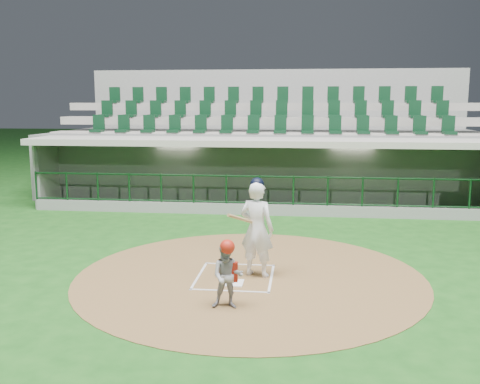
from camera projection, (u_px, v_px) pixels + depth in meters
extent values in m
plane|color=#164B15|center=(237.00, 273.00, 11.30)|extent=(120.00, 120.00, 0.00)
cylinder|color=brown|center=(250.00, 276.00, 11.07)|extent=(7.20, 7.20, 0.01)
cube|color=white|center=(232.00, 283.00, 10.61)|extent=(0.43, 0.43, 0.02)
cube|color=silver|center=(199.00, 275.00, 11.09)|extent=(0.05, 1.80, 0.01)
cube|color=white|center=(271.00, 278.00, 10.92)|extent=(0.05, 1.80, 0.01)
cube|color=silver|center=(240.00, 264.00, 11.84)|extent=(1.55, 0.05, 0.01)
cube|color=white|center=(229.00, 291.00, 10.17)|extent=(1.55, 0.05, 0.01)
cube|color=slate|center=(263.00, 221.00, 18.74)|extent=(15.00, 3.00, 0.10)
cube|color=slate|center=(266.00, 176.00, 20.08)|extent=(15.00, 0.20, 2.70)
cube|color=#B4B09F|center=(266.00, 169.00, 19.92)|extent=(13.50, 0.04, 0.90)
cube|color=slate|center=(57.00, 178.00, 19.37)|extent=(0.20, 3.00, 2.70)
cube|color=#A5A195|center=(263.00, 140.00, 18.02)|extent=(15.40, 3.50, 0.20)
cube|color=gray|center=(259.00, 210.00, 17.11)|extent=(15.00, 0.15, 0.40)
cube|color=black|center=(260.00, 161.00, 16.85)|extent=(15.00, 0.01, 0.95)
cube|color=brown|center=(265.00, 208.00, 19.72)|extent=(12.75, 0.40, 0.45)
cube|color=white|center=(178.00, 143.00, 18.64)|extent=(1.30, 0.35, 0.04)
cube|color=white|center=(353.00, 144.00, 17.95)|extent=(1.30, 0.35, 0.04)
imported|color=#AA1218|center=(154.00, 189.00, 19.94)|extent=(1.20, 0.75, 1.78)
imported|color=#A9121E|center=(233.00, 192.00, 19.69)|extent=(1.01, 0.60, 1.62)
imported|color=#A31411|center=(282.00, 189.00, 19.42)|extent=(0.93, 0.60, 1.89)
imported|color=#B21315|center=(367.00, 196.00, 18.77)|extent=(1.56, 1.00, 1.60)
cube|color=slate|center=(269.00, 163.00, 21.64)|extent=(17.00, 6.50, 2.50)
cube|color=#A7A097|center=(267.00, 137.00, 19.98)|extent=(16.60, 0.95, 0.30)
cube|color=gray|center=(269.00, 121.00, 20.82)|extent=(16.60, 0.95, 0.30)
cube|color=gray|center=(270.00, 107.00, 21.66)|extent=(16.60, 0.95, 0.30)
cube|color=gray|center=(274.00, 125.00, 24.70)|extent=(17.00, 0.25, 5.05)
imported|color=white|center=(257.00, 229.00, 10.94)|extent=(0.83, 0.68, 1.98)
sphere|color=black|center=(257.00, 184.00, 10.78)|extent=(0.28, 0.28, 0.28)
cylinder|color=#A5794B|center=(243.00, 219.00, 10.68)|extent=(0.58, 0.79, 0.39)
imported|color=#98989D|center=(227.00, 276.00, 9.26)|extent=(0.58, 0.46, 1.15)
sphere|color=#B32113|center=(227.00, 247.00, 9.17)|extent=(0.26, 0.26, 0.26)
cube|color=#A21D11|center=(229.00, 272.00, 9.40)|extent=(0.32, 0.10, 0.35)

